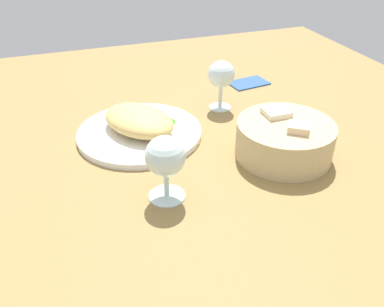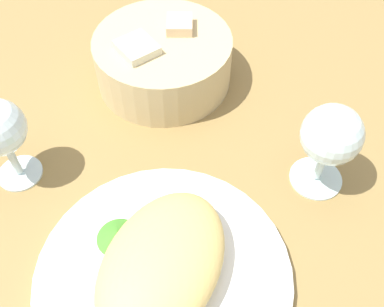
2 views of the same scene
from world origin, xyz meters
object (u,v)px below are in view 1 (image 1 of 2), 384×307
Objects in this scene: plate at (140,133)px; folded_napkin at (248,82)px; wine_glass_near at (165,159)px; wine_glass_far at (221,77)px; bread_basket at (284,139)px.

folded_napkin is (-18.79, 36.52, -0.30)cm from plate.
wine_glass_far is at bearing 142.66° from wine_glass_near.
folded_napkin is at bearing 138.65° from wine_glass_near.
plate is at bearing -124.04° from bread_basket.
plate is 31.99cm from bread_basket.
bread_basket is 1.81× the size of folded_napkin.
plate is at bearing -72.75° from wine_glass_far.
folded_napkin is (-36.61, 10.15, -3.50)cm from bread_basket.
wine_glass_far reaches higher than folded_napkin.
wine_glass_near is 0.99× the size of wine_glass_far.
wine_glass_near reaches higher than folded_napkin.
wine_glass_far is (-30.17, 23.02, 0.36)cm from wine_glass_near.
plate reaches higher than folded_napkin.
wine_glass_near reaches higher than plate.
plate is 24.31cm from wine_glass_near.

